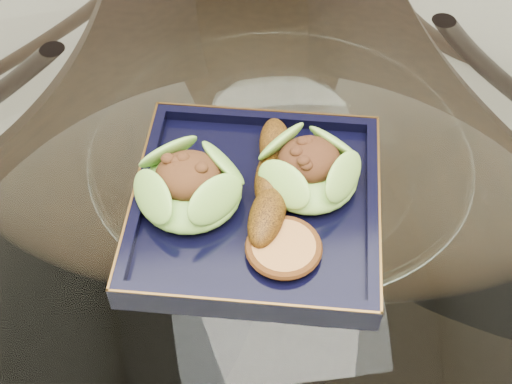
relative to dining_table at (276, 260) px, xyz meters
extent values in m
cylinder|color=white|center=(0.00, 0.00, 0.16)|extent=(1.10, 1.10, 0.01)
torus|color=black|center=(0.00, 0.00, 0.16)|extent=(1.13, 1.13, 0.02)
cylinder|color=black|center=(0.28, 0.28, -0.22)|extent=(0.04, 0.04, 0.75)
cylinder|color=black|center=(-0.28, 0.28, -0.22)|extent=(0.04, 0.04, 0.75)
cube|color=black|center=(0.03, 0.37, -0.15)|extent=(0.42, 0.42, 0.04)
cylinder|color=black|center=(-0.15, 0.20, -0.38)|extent=(0.03, 0.03, 0.43)
cylinder|color=black|center=(0.19, 0.19, -0.38)|extent=(0.03, 0.03, 0.43)
cylinder|color=black|center=(-0.13, 0.55, -0.38)|extent=(0.03, 0.03, 0.43)
cylinder|color=black|center=(0.21, 0.53, -0.38)|extent=(0.03, 0.03, 0.43)
cube|color=black|center=(-0.03, -0.05, 0.17)|extent=(0.32, 0.32, 0.02)
ellipsoid|color=#5FA630|center=(-0.10, -0.03, 0.20)|extent=(0.13, 0.13, 0.04)
ellipsoid|color=olive|center=(0.03, -0.02, 0.20)|extent=(0.14, 0.14, 0.04)
ellipsoid|color=#653A0A|center=(-0.01, -0.03, 0.20)|extent=(0.08, 0.18, 0.03)
cylinder|color=#B57D3C|center=(-0.01, -0.12, 0.19)|extent=(0.08, 0.08, 0.01)
camera|label=1|loc=(-0.09, -0.54, 0.80)|focal=50.00mm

